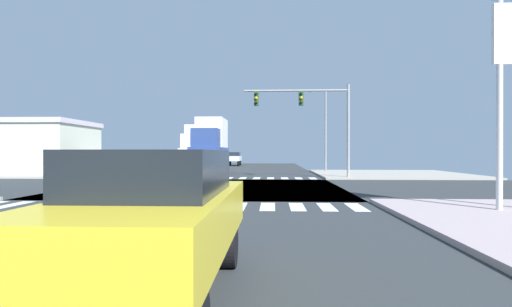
% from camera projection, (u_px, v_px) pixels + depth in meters
% --- Properties ---
extents(ground, '(90.00, 90.00, 0.05)m').
position_uv_depth(ground, '(209.00, 188.00, 20.71)').
color(ground, '#2C3134').
extents(sidewalk_corner_ne, '(12.00, 12.00, 0.14)m').
position_uv_depth(sidewalk_corner_ne, '(389.00, 174.00, 32.12)').
color(sidewalk_corner_ne, '#A09B91').
rests_on(sidewalk_corner_ne, ground).
extents(sidewalk_corner_nw, '(12.00, 12.00, 0.14)m').
position_uv_depth(sidewalk_corner_nw, '(81.00, 173.00, 33.28)').
color(sidewalk_corner_nw, '#A6A195').
rests_on(sidewalk_corner_nw, ground).
extents(crosswalk_near, '(13.50, 2.00, 0.01)m').
position_uv_depth(crosswalk_near, '(166.00, 206.00, 13.43)').
color(crosswalk_near, silver).
rests_on(crosswalk_near, ground).
extents(crosswalk_far, '(13.50, 2.00, 0.01)m').
position_uv_depth(crosswalk_far, '(222.00, 178.00, 28.01)').
color(crosswalk_far, silver).
rests_on(crosswalk_far, ground).
extents(traffic_signal_mast, '(7.45, 0.55, 6.62)m').
position_uv_depth(traffic_signal_mast, '(307.00, 109.00, 27.43)').
color(traffic_signal_mast, gray).
rests_on(traffic_signal_mast, ground).
extents(street_lamp, '(1.78, 0.32, 7.58)m').
position_uv_depth(street_lamp, '(323.00, 123.00, 35.40)').
color(street_lamp, gray).
rests_on(street_lamp, ground).
extents(bank_building, '(14.45, 7.51, 4.56)m').
position_uv_depth(bank_building, '(11.00, 147.00, 33.65)').
color(bank_building, beige).
rests_on(bank_building, ground).
extents(sedan_crossing_2, '(1.80, 4.30, 1.88)m').
position_uv_depth(sedan_crossing_2, '(157.00, 212.00, 4.83)').
color(sedan_crossing_2, black).
rests_on(sedan_crossing_2, ground).
extents(sedan_queued_3, '(4.30, 1.80, 1.88)m').
position_uv_depth(sedan_queued_3, '(147.00, 164.00, 24.40)').
color(sedan_queued_3, black).
rests_on(sedan_queued_3, ground).
extents(sedan_leading_4, '(1.80, 4.30, 1.88)m').
position_uv_depth(sedan_leading_4, '(234.00, 158.00, 53.97)').
color(sedan_leading_4, black).
rests_on(sedan_leading_4, ground).
extents(box_truck_trailing_1, '(2.40, 7.20, 4.85)m').
position_uv_depth(box_truck_trailing_1, '(197.00, 146.00, 43.04)').
color(box_truck_trailing_1, black).
rests_on(box_truck_trailing_1, ground).
extents(box_truck_middle_2, '(2.40, 7.20, 4.85)m').
position_uv_depth(box_truck_middle_2, '(211.00, 144.00, 33.76)').
color(box_truck_middle_2, black).
rests_on(box_truck_middle_2, ground).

